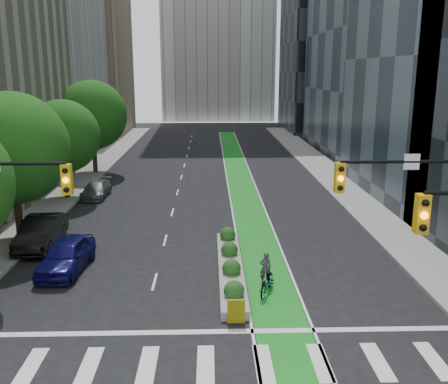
{
  "coord_description": "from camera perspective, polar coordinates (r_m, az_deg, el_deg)",
  "views": [
    {
      "loc": [
        0.18,
        -16.3,
        9.89
      ],
      "look_at": [
        1.01,
        11.77,
        3.0
      ],
      "focal_mm": 40.0,
      "sensor_mm": 36.0,
      "label": 1
    }
  ],
  "objects": [
    {
      "name": "bicycle",
      "position": [
        23.03,
        4.96,
        -10.22
      ],
      "size": [
        1.38,
        2.17,
        1.08
      ],
      "primitive_type": "imported",
      "rotation": [
        0.0,
        0.0,
        -0.36
      ],
      "color": "gray",
      "rests_on": "ground"
    },
    {
      "name": "tree_mid",
      "position": [
        30.73,
        -23.08,
        4.6
      ],
      "size": [
        6.4,
        6.4,
        8.78
      ],
      "color": "black",
      "rests_on": "ground"
    },
    {
      "name": "tree_far",
      "position": [
        49.75,
        -14.84,
        8.5
      ],
      "size": [
        6.6,
        6.6,
        9.0
      ],
      "color": "black",
      "rests_on": "ground"
    },
    {
      "name": "parked_car_left_far",
      "position": [
        41.01,
        -14.39,
        0.32
      ],
      "size": [
        1.91,
        4.48,
        1.29
      ],
      "primitive_type": "imported",
      "rotation": [
        0.0,
        0.0,
        -0.02
      ],
      "color": "slate",
      "rests_on": "ground"
    },
    {
      "name": "parked_car_left_mid",
      "position": [
        30.5,
        -20.17,
        -4.31
      ],
      "size": [
        1.94,
        5.27,
        1.72
      ],
      "primitive_type": "imported",
      "rotation": [
        0.0,
        0.0,
        0.02
      ],
      "color": "black",
      "rests_on": "ground"
    },
    {
      "name": "tree_midfar",
      "position": [
        40.2,
        -17.93,
        6.06
      ],
      "size": [
        5.6,
        5.6,
        7.76
      ],
      "color": "black",
      "rests_on": "ground"
    },
    {
      "name": "bike_lane_paint",
      "position": [
        47.43,
        1.76,
        1.75
      ],
      "size": [
        2.2,
        70.0,
        0.01
      ],
      "primitive_type": "cube",
      "color": "#188520",
      "rests_on": "ground"
    },
    {
      "name": "sidewalk_right",
      "position": [
        44.01,
        13.66,
        0.51
      ],
      "size": [
        3.6,
        90.0,
        0.15
      ],
      "primitive_type": "cube",
      "color": "gray",
      "rests_on": "ground"
    },
    {
      "name": "building_dark_end",
      "position": [
        86.69,
        12.01,
        16.22
      ],
      "size": [
        14.0,
        18.0,
        28.0
      ],
      "primitive_type": "cube",
      "color": "black",
      "rests_on": "ground"
    },
    {
      "name": "median_planter",
      "position": [
        25.22,
        0.76,
        -8.38
      ],
      "size": [
        1.2,
        10.26,
        1.1
      ],
      "color": "gray",
      "rests_on": "ground"
    },
    {
      "name": "ground",
      "position": [
        19.07,
        -2.09,
        -17.47
      ],
      "size": [
        160.0,
        160.0,
        0.0
      ],
      "primitive_type": "plane",
      "color": "black",
      "rests_on": "ground"
    },
    {
      "name": "sidewalk_left",
      "position": [
        44.11,
        -17.41,
        0.29
      ],
      "size": [
        3.6,
        90.0,
        0.15
      ],
      "primitive_type": "cube",
      "color": "gray",
      "rests_on": "ground"
    },
    {
      "name": "signal_right",
      "position": [
        19.47,
        24.27,
        -2.61
      ],
      "size": [
        5.82,
        0.51,
        7.2
      ],
      "color": "black",
      "rests_on": "ground"
    },
    {
      "name": "parked_car_left_near",
      "position": [
        26.5,
        -17.58,
        -6.9
      ],
      "size": [
        2.28,
        4.94,
        1.64
      ],
      "primitive_type": "imported",
      "rotation": [
        0.0,
        0.0,
        -0.07
      ],
      "color": "#0F0E54",
      "rests_on": "ground"
    },
    {
      "name": "building_tan_far",
      "position": [
        84.79,
        -16.04,
        15.38
      ],
      "size": [
        14.0,
        16.0,
        26.0
      ],
      "primitive_type": "cube",
      "color": "tan",
      "rests_on": "ground"
    },
    {
      "name": "cyclist",
      "position": [
        24.0,
        4.75,
        -8.6
      ],
      "size": [
        0.58,
        0.4,
        1.54
      ],
      "primitive_type": "imported",
      "rotation": [
        0.0,
        0.0,
        3.21
      ],
      "color": "#3C3843",
      "rests_on": "ground"
    }
  ]
}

